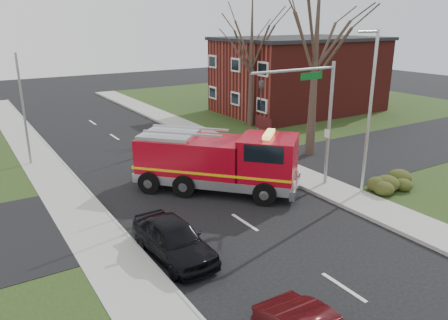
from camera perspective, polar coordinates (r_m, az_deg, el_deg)
ground at (r=20.15m, az=2.71°, el=-8.16°), size 120.00×120.00×0.00m
sidewalk_right at (r=23.93m, az=15.03°, el=-4.25°), size 2.40×80.00×0.15m
sidewalk_left at (r=17.71m, az=-14.40°, el=-12.39°), size 2.40×80.00×0.15m
cross_street_right at (r=38.84m, az=27.26°, el=2.83°), size 30.00×8.00×0.15m
brick_building at (r=44.38m, az=9.81°, el=10.91°), size 15.40×10.40×7.25m
health_center_sign at (r=35.31m, az=5.16°, el=4.77°), size 0.12×2.00×1.40m
hedge_corner at (r=25.23m, az=21.15°, el=-2.49°), size 2.80×2.00×0.90m
bare_tree_near at (r=28.85m, az=11.96°, el=14.67°), size 6.00×6.00×12.00m
bare_tree_far at (r=36.79m, az=3.63°, el=14.17°), size 5.25×5.25×10.50m
traffic_signal_mast at (r=22.97m, az=11.52°, el=7.16°), size 5.29×0.18×6.80m
streetlight_pole at (r=23.06m, az=18.44°, el=6.25°), size 1.48×0.16×8.40m
utility_pole_far at (r=29.52m, az=-24.70°, el=5.82°), size 0.14×0.14×7.00m
fire_engine at (r=23.29m, az=-0.72°, el=-0.38°), size 7.84×8.15×3.41m
parked_car_maroon at (r=17.21m, az=-6.61°, el=-10.20°), size 2.07×4.62×1.54m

